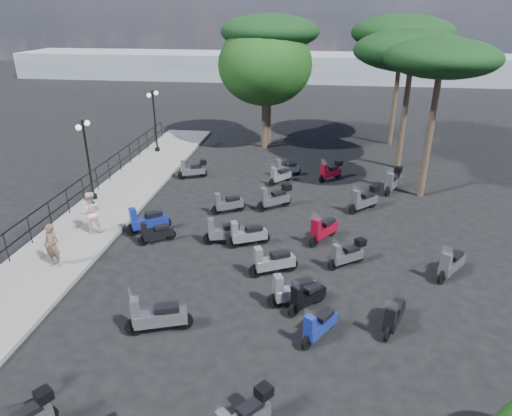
# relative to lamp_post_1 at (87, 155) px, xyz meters

# --- Properties ---
(ground) EXTENTS (120.00, 120.00, 0.00)m
(ground) POSITION_rel_lamp_post_1_xyz_m (7.50, -5.16, -2.23)
(ground) COLOR black
(ground) RESTS_ON ground
(sidewalk) EXTENTS (3.00, 30.00, 0.15)m
(sidewalk) POSITION_rel_lamp_post_1_xyz_m (1.00, -2.16, -2.16)
(sidewalk) COLOR slate
(sidewalk) RESTS_ON ground
(railing) EXTENTS (0.04, 26.04, 1.10)m
(railing) POSITION_rel_lamp_post_1_xyz_m (-0.30, -2.36, -1.33)
(railing) COLOR black
(railing) RESTS_ON sidewalk
(lamp_post_1) EXTENTS (0.29, 1.08, 3.65)m
(lamp_post_1) POSITION_rel_lamp_post_1_xyz_m (0.00, 0.00, 0.00)
(lamp_post_1) COLOR black
(lamp_post_1) RESTS_ON sidewalk
(lamp_post_2) EXTENTS (0.41, 1.07, 3.66)m
(lamp_post_2) POSITION_rel_lamp_post_1_xyz_m (0.39, 7.69, 0.01)
(lamp_post_2) COLOR black
(lamp_post_2) RESTS_ON sidewalk
(woman) EXTENTS (0.61, 0.44, 1.55)m
(woman) POSITION_rel_lamp_post_1_xyz_m (1.45, -5.81, -1.31)
(woman) COLOR brown
(woman) RESTS_ON sidewalk
(pedestrian_far) EXTENTS (0.99, 0.88, 1.68)m
(pedestrian_far) POSITION_rel_lamp_post_1_xyz_m (1.55, -3.23, -1.24)
(pedestrian_far) COLOR beige
(pedestrian_far) RESTS_ON sidewalk
(scooter_2) EXTENTS (1.27, 0.94, 1.18)m
(scooter_2) POSITION_rel_lamp_post_1_xyz_m (4.19, -3.48, -1.82)
(scooter_2) COLOR black
(scooter_2) RESTS_ON ground
(scooter_3) EXTENTS (1.56, 1.17, 1.46)m
(scooter_3) POSITION_rel_lamp_post_1_xyz_m (3.58, -2.70, -1.72)
(scooter_3) COLOR black
(scooter_3) RESTS_ON ground
(scooter_4) EXTENTS (1.46, 0.84, 1.24)m
(scooter_4) POSITION_rel_lamp_post_1_xyz_m (3.71, 3.67, -1.76)
(scooter_4) COLOR black
(scooter_4) RESTS_ON ground
(scooter_6) EXTENTS (1.80, 0.85, 1.48)m
(scooter_6) POSITION_rel_lamp_post_1_xyz_m (5.98, -8.50, -1.72)
(scooter_6) COLOR black
(scooter_6) RESTS_ON ground
(scooter_7) EXTENTS (1.61, 0.94, 1.39)m
(scooter_7) POSITION_rel_lamp_post_1_xyz_m (8.80, -5.11, -1.75)
(scooter_7) COLOR black
(scooter_7) RESTS_ON ground
(scooter_8) EXTENTS (1.67, 0.74, 1.36)m
(scooter_8) POSITION_rel_lamp_post_1_xyz_m (6.78, -3.19, -1.76)
(scooter_8) COLOR black
(scooter_8) RESTS_ON ground
(scooter_9) EXTENTS (1.40, 0.93, 1.25)m
(scooter_9) POSITION_rel_lamp_post_1_xyz_m (6.36, -0.43, -1.80)
(scooter_9) COLOR black
(scooter_9) RESTS_ON ground
(scooter_10) EXTENTS (1.06, 1.23, 1.22)m
(scooter_10) POSITION_rel_lamp_post_1_xyz_m (8.29, 3.46, -1.81)
(scooter_10) COLOR black
(scooter_10) RESTS_ON ground
(scooter_13) EXTENTS (1.64, 0.91, 1.39)m
(scooter_13) POSITION_rel_lamp_post_1_xyz_m (9.61, -6.72, -1.75)
(scooter_13) COLOR black
(scooter_13) RESTS_ON ground
(scooter_14) EXTENTS (1.59, 0.90, 1.36)m
(scooter_14) POSITION_rel_lamp_post_1_xyz_m (7.66, -3.27, -1.76)
(scooter_14) COLOR black
(scooter_14) RESTS_ON ground
(scooter_15) EXTENTS (1.47, 1.20, 1.39)m
(scooter_15) POSITION_rel_lamp_post_1_xyz_m (8.34, 0.32, -1.71)
(scooter_15) COLOR black
(scooter_15) RESTS_ON ground
(scooter_16) EXTENTS (1.45, 0.76, 1.21)m
(scooter_16) POSITION_rel_lamp_post_1_xyz_m (8.53, 4.63, -1.81)
(scooter_16) COLOR black
(scooter_16) RESTS_ON ground
(scooter_17) EXTENTS (0.97, 1.36, 1.25)m
(scooter_17) POSITION_rel_lamp_post_1_xyz_m (10.38, -8.18, -1.80)
(scooter_17) COLOR black
(scooter_17) RESTS_ON ground
(scooter_18) EXTENTS (1.11, 1.24, 1.25)m
(scooter_18) POSITION_rel_lamp_post_1_xyz_m (10.00, -6.90, -1.80)
(scooter_18) COLOR black
(scooter_18) RESTS_ON ground
(scooter_19) EXTENTS (1.32, 1.03, 1.22)m
(scooter_19) POSITION_rel_lamp_post_1_xyz_m (11.30, -4.23, -1.77)
(scooter_19) COLOR black
(scooter_19) RESTS_ON ground
(scooter_20) EXTENTS (1.09, 1.51, 1.40)m
(scooter_20) POSITION_rel_lamp_post_1_xyz_m (10.47, -2.49, -1.75)
(scooter_20) COLOR black
(scooter_20) RESTS_ON ground
(scooter_21) EXTENTS (1.21, 1.21, 1.24)m
(scooter_21) POSITION_rel_lamp_post_1_xyz_m (10.84, 4.34, -1.76)
(scooter_21) COLOR black
(scooter_21) RESTS_ON ground
(scooter_24) EXTENTS (0.80, 1.51, 1.27)m
(scooter_24) POSITION_rel_lamp_post_1_xyz_m (12.42, -7.49, -1.79)
(scooter_24) COLOR black
(scooter_24) RESTS_ON ground
(scooter_25) EXTENTS (1.14, 1.41, 1.36)m
(scooter_25) POSITION_rel_lamp_post_1_xyz_m (14.67, -4.45, -1.76)
(scooter_25) COLOR black
(scooter_25) RESTS_ON ground
(scooter_26) EXTENTS (1.35, 1.30, 1.36)m
(scooter_26) POSITION_rel_lamp_post_1_xyz_m (12.25, 0.64, -1.72)
(scooter_26) COLOR black
(scooter_26) RESTS_ON ground
(scooter_27) EXTENTS (0.99, 1.67, 1.43)m
(scooter_27) POSITION_rel_lamp_post_1_xyz_m (13.79, 3.12, -1.69)
(scooter_27) COLOR black
(scooter_27) RESTS_ON ground
(broadleaf_tree) EXTENTS (5.62, 5.62, 7.47)m
(broadleaf_tree) POSITION_rel_lamp_post_1_xyz_m (6.73, 9.84, 2.84)
(broadleaf_tree) COLOR #38281E
(broadleaf_tree) RESTS_ON ground
(pine_0) EXTENTS (6.13, 6.13, 7.91)m
(pine_0) POSITION_rel_lamp_post_1_xyz_m (14.77, 11.72, 4.58)
(pine_0) COLOR #38281E
(pine_0) RESTS_ON ground
(pine_1) EXTENTS (5.99, 5.99, 7.28)m
(pine_1) POSITION_rel_lamp_post_1_xyz_m (14.60, 6.89, 3.98)
(pine_1) COLOR #38281E
(pine_1) RESTS_ON ground
(pine_2) EXTENTS (5.92, 5.92, 7.93)m
(pine_2) POSITION_rel_lamp_post_1_xyz_m (6.91, 10.66, 4.64)
(pine_2) COLOR #38281E
(pine_2) RESTS_ON ground
(pine_3) EXTENTS (4.83, 4.83, 7.14)m
(pine_3) POSITION_rel_lamp_post_1_xyz_m (15.06, 2.75, 4.02)
(pine_3) COLOR #38281E
(pine_3) RESTS_ON ground
(distant_hills) EXTENTS (70.00, 8.00, 3.00)m
(distant_hills) POSITION_rel_lamp_post_1_xyz_m (7.50, 39.84, -0.73)
(distant_hills) COLOR gray
(distant_hills) RESTS_ON ground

